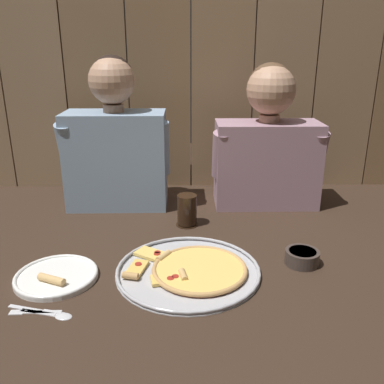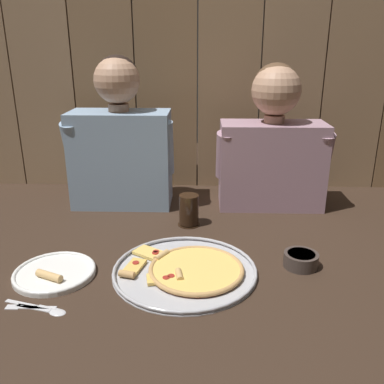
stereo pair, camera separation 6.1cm
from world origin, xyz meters
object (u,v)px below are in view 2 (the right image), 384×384
at_px(diner_left, 120,140).
at_px(diner_right, 273,143).
at_px(dinner_plate, 54,273).
at_px(dipping_bowl, 301,259).
at_px(drinking_glass, 189,210).
at_px(pizza_tray, 188,270).

bearing_deg(diner_left, diner_right, 0.06).
height_order(dinner_plate, diner_left, diner_left).
xyz_separation_m(dinner_plate, dipping_bowl, (0.73, 0.07, 0.02)).
height_order(drinking_glass, dipping_bowl, drinking_glass).
relative_size(dinner_plate, diner_right, 0.41).
relative_size(drinking_glass, diner_right, 0.21).
relative_size(dipping_bowl, diner_right, 0.18).
bearing_deg(diner_left, dipping_bowl, -38.93).
distance_m(dinner_plate, dipping_bowl, 0.73).
bearing_deg(pizza_tray, diner_left, 117.70).
height_order(pizza_tray, drinking_glass, drinking_glass).
xyz_separation_m(diner_left, diner_right, (0.61, 0.00, -0.01)).
bearing_deg(diner_left, drinking_glass, -37.12).
relative_size(pizza_tray, drinking_glass, 3.62).
relative_size(pizza_tray, diner_left, 0.71).
height_order(pizza_tray, diner_left, diner_left).
height_order(diner_left, diner_right, diner_left).
distance_m(dipping_bowl, diner_right, 0.57).
bearing_deg(dinner_plate, diner_left, 80.79).
distance_m(dinner_plate, diner_left, 0.65).
bearing_deg(dinner_plate, pizza_tray, 4.13).
bearing_deg(diner_right, diner_left, -179.94).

